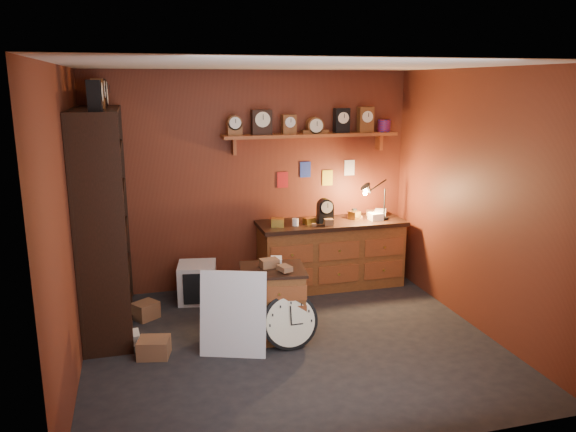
% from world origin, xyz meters
% --- Properties ---
extents(floor, '(4.00, 4.00, 0.00)m').
position_xyz_m(floor, '(0.00, 0.00, 0.00)').
color(floor, black).
rests_on(floor, ground).
extents(room_shell, '(4.02, 3.62, 2.71)m').
position_xyz_m(room_shell, '(0.04, 0.11, 1.72)').
color(room_shell, maroon).
rests_on(room_shell, ground).
extents(shelving_unit, '(0.47, 1.60, 2.58)m').
position_xyz_m(shelving_unit, '(-1.79, 0.98, 1.25)').
color(shelving_unit, black).
rests_on(shelving_unit, ground).
extents(workbench, '(1.86, 0.66, 1.36)m').
position_xyz_m(workbench, '(0.93, 1.47, 0.47)').
color(workbench, brown).
rests_on(workbench, ground).
extents(low_cabinet, '(0.72, 0.63, 0.83)m').
position_xyz_m(low_cabinet, '(-0.14, 0.20, 0.40)').
color(low_cabinet, brown).
rests_on(low_cabinet, ground).
extents(big_round_clock, '(0.56, 0.18, 0.56)m').
position_xyz_m(big_round_clock, '(-0.04, -0.08, 0.27)').
color(big_round_clock, black).
rests_on(big_round_clock, ground).
extents(white_panel, '(0.65, 0.38, 0.84)m').
position_xyz_m(white_panel, '(-0.60, -0.06, 0.00)').
color(white_panel, silver).
rests_on(white_panel, ground).
extents(mini_fridge, '(0.51, 0.52, 0.46)m').
position_xyz_m(mini_fridge, '(-0.78, 1.39, 0.23)').
color(mini_fridge, silver).
rests_on(mini_fridge, ground).
extents(floor_box_a, '(0.34, 0.30, 0.18)m').
position_xyz_m(floor_box_a, '(-1.34, 0.09, 0.09)').
color(floor_box_a, brown).
rests_on(floor_box_a, ground).
extents(floor_box_b, '(0.19, 0.22, 0.11)m').
position_xyz_m(floor_box_b, '(-1.56, 0.44, 0.05)').
color(floor_box_b, white).
rests_on(floor_box_b, ground).
extents(floor_box_c, '(0.33, 0.32, 0.19)m').
position_xyz_m(floor_box_c, '(-1.40, 1.02, 0.09)').
color(floor_box_c, brown).
rests_on(floor_box_c, ground).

